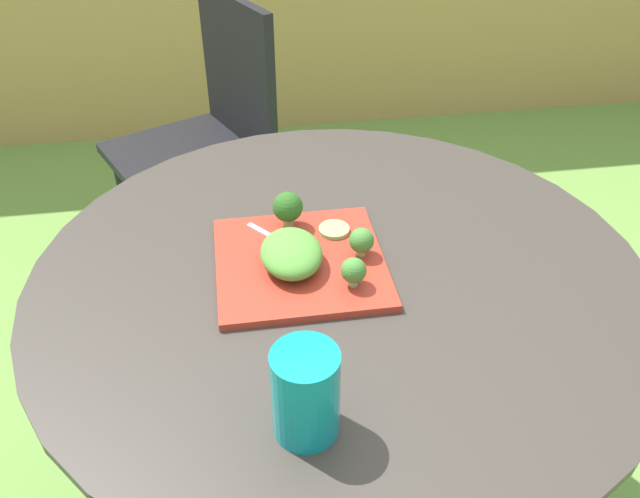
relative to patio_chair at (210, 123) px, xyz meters
The scene contains 10 objects.
patio_table 1.08m from the patio_chair, 78.34° to the right, with size 1.06×1.06×0.75m.
patio_chair is the anchor object (origin of this frame).
salad_plate 1.08m from the patio_chair, 81.63° to the right, with size 0.29×0.29×0.01m, color #AD3323.
drinking_glass 1.41m from the patio_chair, 85.18° to the right, with size 0.09×0.09×0.13m.
fork 1.03m from the patio_chair, 82.44° to the right, with size 0.11×0.13×0.00m.
lettuce_mound 1.09m from the patio_chair, 82.60° to the right, with size 0.10×0.13×0.05m, color #519338.
broccoli_floret_0 1.11m from the patio_chair, 76.08° to the right, with size 0.04×0.04×0.05m.
broccoli_floret_1 1.17m from the patio_chair, 78.43° to the right, with size 0.04×0.04×0.05m.
broccoli_floret_2 0.99m from the patio_chair, 81.22° to the right, with size 0.05×0.05×0.07m.
cucumber_slice_0 1.02m from the patio_chair, 76.93° to the right, with size 0.06×0.06×0.01m, color #8EB766.
Camera 1 is at (-0.17, -0.86, 1.45)m, focal length 37.00 mm.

